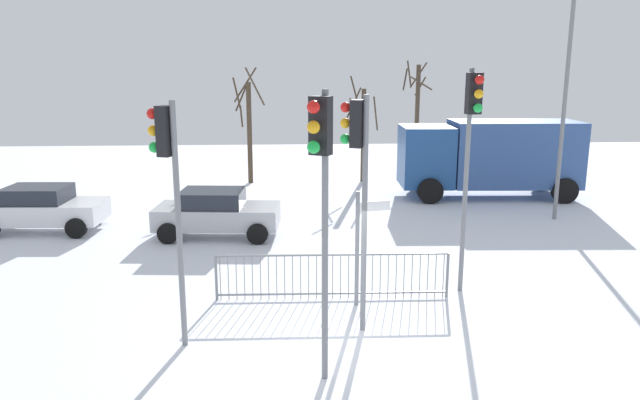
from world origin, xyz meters
name	(u,v)px	position (x,y,z in m)	size (l,w,h in m)	color
ground_plane	(342,345)	(0.00, 0.00, 0.00)	(60.00, 60.00, 0.00)	white
traffic_light_foreground_right	(358,161)	(0.36, 0.72, 3.45)	(0.53, 0.40, 4.72)	slate
traffic_light_rear_left	(471,132)	(3.10, 2.55, 3.79)	(0.34, 0.57, 5.19)	slate
traffic_light_mid_left	(321,174)	(-0.47, -1.33, 3.57)	(0.41, 0.52, 4.88)	slate
traffic_light_mid_right	(169,170)	(-3.14, 0.22, 3.40)	(0.54, 0.38, 4.65)	slate
direction_sign_post	(360,242)	(0.57, 1.95, 1.47)	(0.77, 0.23, 2.60)	slate
pedestrian_guard_railing	(333,276)	(0.00, 2.34, 0.55)	(5.37, 0.15, 1.07)	slate
car_silver_trailing	(216,212)	(-3.25, 7.68, 0.77)	(3.92, 2.17, 1.47)	#B2B5BA
car_white_far	(42,208)	(-8.94, 8.59, 0.77)	(3.87, 2.06, 1.47)	silver
delivery_truck	(490,155)	(7.18, 12.86, 1.74)	(7.15, 2.98, 3.10)	#33518C
street_lamp	(567,79)	(8.31, 9.18, 4.82)	(0.36, 0.36, 8.06)	slate
bare_tree_left	(249,126)	(-2.75, 16.44, 2.58)	(1.47, 1.45, 5.19)	#473828
bare_tree_centre	(417,113)	(5.53, 19.40, 2.93)	(1.48, 1.49, 5.51)	#473828
bare_tree_right	(363,131)	(2.44, 16.53, 2.34)	(1.56, 1.55, 4.80)	#473828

